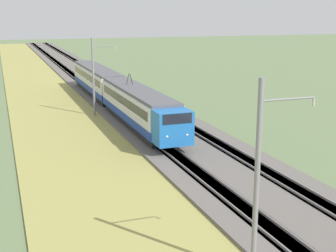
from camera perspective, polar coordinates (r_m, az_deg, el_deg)
ballast_main at (r=59.32m, az=-7.98°, el=3.25°), size 240.00×4.40×0.30m
ballast_adjacent at (r=60.36m, az=-3.88°, el=3.53°), size 240.00×4.40×0.30m
track_main at (r=59.32m, az=-7.98°, el=3.26°), size 240.00×1.57×0.45m
track_adjacent at (r=60.36m, az=-3.88°, el=3.54°), size 240.00×1.57×0.45m
grass_verge at (r=58.35m, az=-14.47°, el=2.69°), size 240.00×9.18×0.12m
passenger_train at (r=52.71m, az=-6.57°, el=4.37°), size 38.86×2.89×4.92m
catenary_mast_near at (r=18.80m, az=10.95°, el=-6.36°), size 0.22×2.56×8.31m
catenary_mast_mid at (r=49.49m, az=-9.02°, el=5.99°), size 0.22×2.56×8.21m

